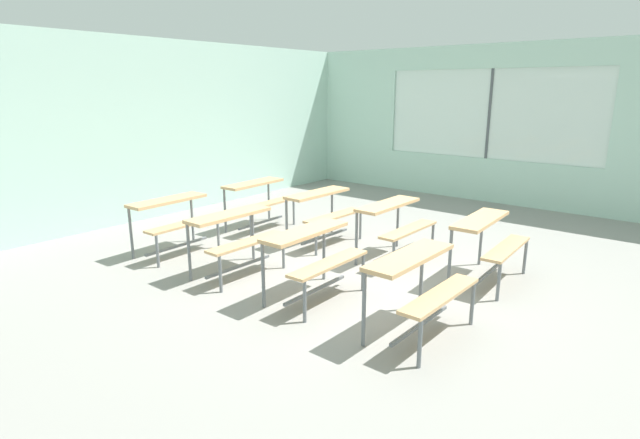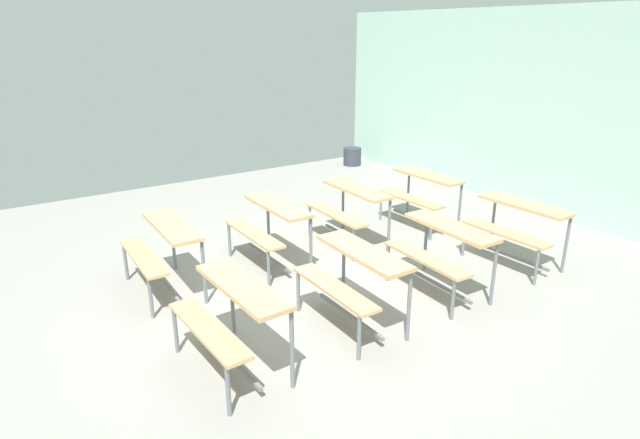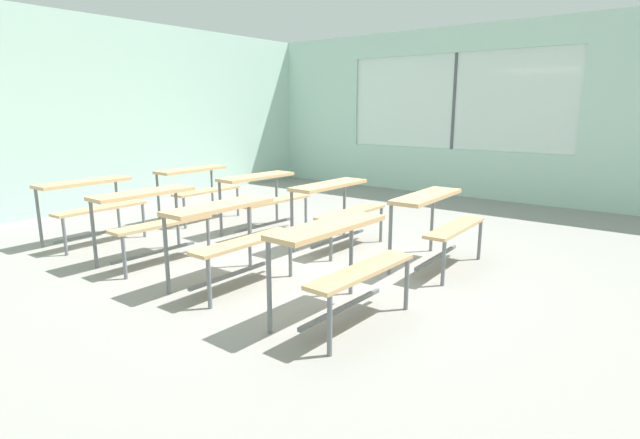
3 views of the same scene
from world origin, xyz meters
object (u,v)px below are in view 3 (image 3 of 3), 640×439
object	(u,v)px
desk_bench_r2c1	(263,189)
desk_bench_r0c0	(340,249)
desk_bench_r1c0	(228,225)
desk_bench_r1c1	(337,199)
desk_bench_r3c0	(90,196)
desk_bench_r2c0	(150,209)
desk_bench_r3c1	(197,181)
desk_bench_r0c1	(436,213)

from	to	relation	value
desk_bench_r2c1	desk_bench_r0c0	bearing A→B (deg)	-122.31
desk_bench_r1c0	desk_bench_r1c1	size ratio (longest dim) A/B	1.00
desk_bench_r1c0	desk_bench_r3c0	world-z (taller)	same
desk_bench_r2c0	desk_bench_r2c1	size ratio (longest dim) A/B	0.99
desk_bench_r0c0	desk_bench_r1c1	distance (m)	2.08
desk_bench_r1c0	desk_bench_r2c1	world-z (taller)	same
desk_bench_r2c0	desk_bench_r1c0	bearing A→B (deg)	-88.23
desk_bench_r2c0	desk_bench_r3c1	size ratio (longest dim) A/B	0.99
desk_bench_r3c1	desk_bench_r2c0	bearing A→B (deg)	-144.20
desk_bench_r2c1	desk_bench_r3c0	world-z (taller)	same
desk_bench_r0c0	desk_bench_r3c0	world-z (taller)	same
desk_bench_r0c0	desk_bench_r0c1	distance (m)	1.68
desk_bench_r1c1	desk_bench_r2c1	bearing A→B (deg)	91.60
desk_bench_r2c1	desk_bench_r1c1	bearing A→B (deg)	-87.06
desk_bench_r0c0	desk_bench_r2c0	bearing A→B (deg)	91.10
desk_bench_r0c0	desk_bench_r2c0	world-z (taller)	same
desk_bench_r0c0	desk_bench_r2c1	bearing A→B (deg)	56.94
desk_bench_r1c0	desk_bench_r3c0	size ratio (longest dim) A/B	0.99
desk_bench_r2c1	desk_bench_r3c1	xyz separation A→B (m)	(-0.04, 1.28, 0.00)
desk_bench_r0c1	desk_bench_r3c0	xyz separation A→B (m)	(-1.67, 3.68, 0.00)
desk_bench_r1c1	desk_bench_r0c0	bearing A→B (deg)	-142.60
desk_bench_r0c0	desk_bench_r2c0	size ratio (longest dim) A/B	1.00
desk_bench_r3c0	desk_bench_r3c1	bearing A→B (deg)	-1.79
desk_bench_r1c0	desk_bench_r0c0	bearing A→B (deg)	-91.61
desk_bench_r2c1	desk_bench_r3c1	world-z (taller)	same
desk_bench_r0c1	desk_bench_r1c0	bearing A→B (deg)	140.74
desk_bench_r0c0	desk_bench_r0c1	xyz separation A→B (m)	(1.68, 0.01, 0.00)
desk_bench_r0c1	desk_bench_r1c0	world-z (taller)	same
desk_bench_r2c0	desk_bench_r2c1	world-z (taller)	same
desk_bench_r0c1	desk_bench_r2c1	bearing A→B (deg)	88.53
desk_bench_r0c1	desk_bench_r2c1	distance (m)	2.41
desk_bench_r1c1	desk_bench_r0c1	bearing A→B (deg)	-88.68
desk_bench_r1c1	desk_bench_r2c1	distance (m)	1.17
desk_bench_r2c1	desk_bench_r2c0	bearing A→B (deg)	-178.96
desk_bench_r1c1	desk_bench_r3c0	world-z (taller)	same
desk_bench_r0c1	desk_bench_r2c1	size ratio (longest dim) A/B	1.00
desk_bench_r2c0	desk_bench_r2c1	xyz separation A→B (m)	(1.64, -0.03, 0.00)
desk_bench_r1c0	desk_bench_r3c1	distance (m)	2.91
desk_bench_r2c0	desk_bench_r3c0	xyz separation A→B (m)	(0.01, 1.25, 0.00)
desk_bench_r1c0	desk_bench_r2c1	size ratio (longest dim) A/B	0.99
desk_bench_r2c1	desk_bench_r3c0	bearing A→B (deg)	143.84
desk_bench_r1c1	desk_bench_r2c0	world-z (taller)	same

